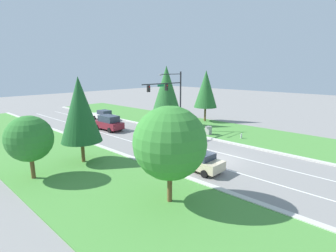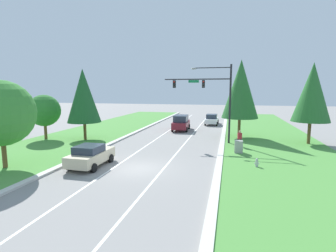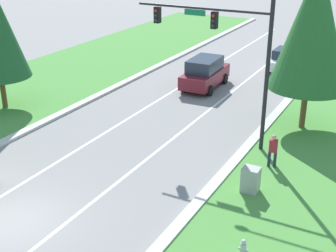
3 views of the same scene
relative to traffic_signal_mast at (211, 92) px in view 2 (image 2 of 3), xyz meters
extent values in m
plane|color=gray|center=(-4.38, -10.41, -5.40)|extent=(160.00, 160.00, 0.00)
cube|color=beige|center=(1.27, -10.41, -5.33)|extent=(0.50, 90.00, 0.15)
cube|color=beige|center=(-10.03, -10.41, -5.33)|extent=(0.50, 90.00, 0.15)
cube|color=#4C8E3D|center=(6.52, -10.41, -5.36)|extent=(10.00, 90.00, 0.08)
cube|color=#4C8E3D|center=(-15.28, -10.41, -5.36)|extent=(10.00, 90.00, 0.08)
cube|color=white|center=(-6.18, -10.41, -5.40)|extent=(0.14, 81.00, 0.01)
cube|color=white|center=(-2.58, -10.41, -5.40)|extent=(0.14, 81.00, 0.01)
cylinder|color=black|center=(1.93, 0.01, -1.31)|extent=(0.20, 0.20, 8.19)
cylinder|color=black|center=(-1.52, 0.01, 1.31)|extent=(6.89, 0.12, 0.12)
cube|color=#147042|center=(-1.86, 0.01, 1.09)|extent=(1.10, 0.04, 0.28)
cylinder|color=black|center=(0.03, 0.01, 2.45)|extent=(3.79, 0.09, 0.09)
ellipsoid|color=gray|center=(-1.86, 0.01, 2.40)|extent=(0.56, 0.28, 0.20)
cube|color=black|center=(-0.83, 0.01, 0.81)|extent=(0.28, 0.32, 0.80)
sphere|color=red|center=(-0.83, -0.16, 1.04)|extent=(0.16, 0.16, 0.16)
sphere|color=#2D2D2D|center=(-0.83, -0.16, 0.81)|extent=(0.16, 0.16, 0.16)
sphere|color=#2D2D2D|center=(-0.83, -0.16, 0.58)|extent=(0.16, 0.16, 0.16)
cube|color=black|center=(-3.93, 0.01, 0.81)|extent=(0.28, 0.32, 0.80)
sphere|color=red|center=(-3.93, -0.16, 1.04)|extent=(0.16, 0.16, 0.16)
sphere|color=#2D2D2D|center=(-3.93, -0.16, 0.81)|extent=(0.16, 0.16, 0.16)
sphere|color=#2D2D2D|center=(-3.93, -0.16, 0.58)|extent=(0.16, 0.16, 0.16)
cube|color=maroon|center=(-4.60, 7.79, -4.60)|extent=(2.12, 4.81, 0.89)
cube|color=#283342|center=(-4.60, 7.67, -3.73)|extent=(1.86, 2.91, 0.86)
cylinder|color=black|center=(-3.71, 9.30, -5.05)|extent=(0.27, 0.73, 0.72)
cylinder|color=black|center=(-5.61, 9.23, -5.05)|extent=(0.27, 0.73, 0.72)
cylinder|color=black|center=(-3.60, 6.36, -5.05)|extent=(0.27, 0.73, 0.72)
cylinder|color=black|center=(-5.50, 6.29, -5.05)|extent=(0.27, 0.73, 0.72)
cube|color=white|center=(-0.85, 14.86, -4.72)|extent=(1.86, 4.64, 0.69)
cube|color=#283342|center=(-0.85, 14.58, -4.04)|extent=(1.65, 2.10, 0.67)
cylinder|color=black|center=(0.05, 16.28, -5.06)|extent=(0.25, 0.69, 0.69)
cylinder|color=black|center=(-1.72, 16.30, -5.06)|extent=(0.25, 0.69, 0.69)
cylinder|color=black|center=(0.02, 13.42, -5.06)|extent=(0.25, 0.69, 0.69)
cylinder|color=black|center=(-1.75, 13.43, -5.06)|extent=(0.25, 0.69, 0.69)
cube|color=beige|center=(-7.98, -10.65, -4.70)|extent=(1.95, 4.22, 0.78)
cube|color=#283342|center=(-7.98, -10.91, -4.05)|extent=(1.73, 1.91, 0.52)
cylinder|color=black|center=(-7.03, -9.37, -5.09)|extent=(0.25, 0.64, 0.63)
cylinder|color=black|center=(-8.89, -9.34, -5.09)|extent=(0.25, 0.64, 0.63)
cylinder|color=black|center=(-7.07, -11.97, -5.09)|extent=(0.25, 0.64, 0.63)
cylinder|color=black|center=(-8.93, -11.94, -5.09)|extent=(0.25, 0.64, 0.63)
cube|color=#9E9E99|center=(2.79, -4.17, -4.82)|extent=(0.70, 0.60, 1.16)
cylinder|color=#232842|center=(2.83, -1.65, -4.98)|extent=(0.14, 0.14, 0.84)
cylinder|color=#232842|center=(3.08, -1.58, -4.98)|extent=(0.14, 0.14, 0.84)
cube|color=maroon|center=(2.95, -1.61, -4.26)|extent=(0.43, 0.32, 0.60)
sphere|color=tan|center=(2.95, -1.61, -3.82)|extent=(0.22, 0.22, 0.22)
cylinder|color=#B7B7BC|center=(3.96, -8.26, -5.13)|extent=(0.20, 0.20, 0.55)
sphere|color=#B7B7BC|center=(3.96, -8.26, -4.79)|extent=(0.18, 0.18, 0.18)
cylinder|color=#B7B7BC|center=(3.84, -8.26, -5.10)|extent=(0.10, 0.09, 0.09)
cylinder|color=#B7B7BC|center=(4.08, -8.26, -5.10)|extent=(0.10, 0.09, 0.09)
cylinder|color=brown|center=(9.97, 1.56, -4.22)|extent=(0.32, 0.32, 2.38)
cone|color=#28662D|center=(9.97, 1.56, -0.05)|extent=(3.73, 3.73, 5.96)
cylinder|color=brown|center=(-13.71, -12.62, -4.27)|extent=(0.32, 0.32, 2.27)
sphere|color=#388433|center=(-13.71, -12.62, -1.39)|extent=(4.65, 4.65, 4.65)
cylinder|color=brown|center=(3.06, 3.75, -4.23)|extent=(0.32, 0.32, 2.35)
cone|color=#28662D|center=(3.06, 3.75, 0.28)|extent=(4.17, 4.17, 6.67)
cylinder|color=brown|center=(-18.41, -2.30, -4.42)|extent=(0.32, 0.32, 1.97)
sphere|color=#2D752D|center=(-18.41, -2.30, -2.11)|extent=(3.55, 3.55, 3.55)
cylinder|color=brown|center=(-13.79, -1.71, -4.39)|extent=(0.32, 0.32, 2.03)
cone|color=#1E5628|center=(-13.79, -1.71, -0.44)|extent=(3.66, 3.66, 5.86)
camera|label=1|loc=(-25.14, -23.30, 3.08)|focal=28.00mm
camera|label=2|loc=(1.91, -27.71, 0.26)|focal=28.00mm
camera|label=3|loc=(7.77, -20.74, 4.84)|focal=50.00mm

